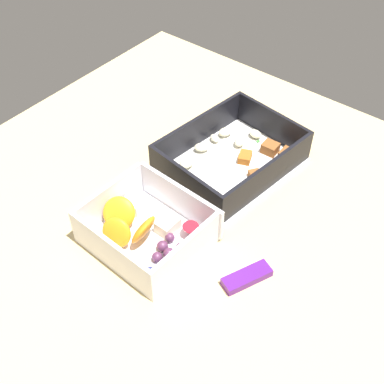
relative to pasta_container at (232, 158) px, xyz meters
The scene contains 4 objects.
table_surface 12.63cm from the pasta_container, ahead, with size 80.00×80.00×2.00cm, color tan.
pasta_container is the anchor object (origin of this frame).
fruit_bowl 20.65cm from the pasta_container, ahead, with size 14.75×16.38×6.16cm.
candy_bar 22.89cm from the pasta_container, 40.54° to the left, with size 7.00×2.40×1.20cm, color #51197A.
Camera 1 is at (40.21, 33.05, 59.01)cm, focal length 46.77 mm.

